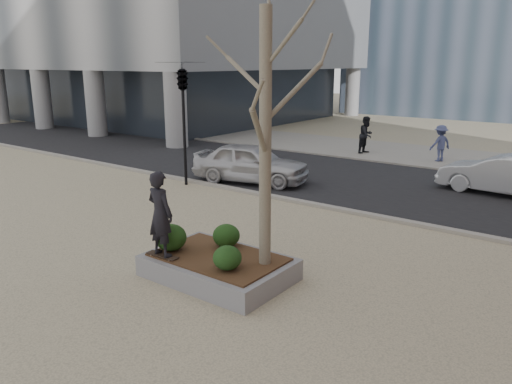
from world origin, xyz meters
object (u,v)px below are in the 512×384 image
Objects in this scene: planter at (219,268)px; skateboard at (162,257)px; skateboarder at (160,214)px; police_car at (251,163)px.

planter is 1.22m from skateboard.
skateboard is 0.94m from skateboarder.
skateboard is at bearing -141.81° from planter.
skateboarder is 8.96m from police_car.
skateboarder is 0.41× the size of police_car.
planter is 8.77m from police_car.
skateboarder reaches higher than planter.
planter is 0.68× the size of police_car.
skateboard is 0.43× the size of skateboarder.
skateboard is at bearing -169.05° from police_car.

